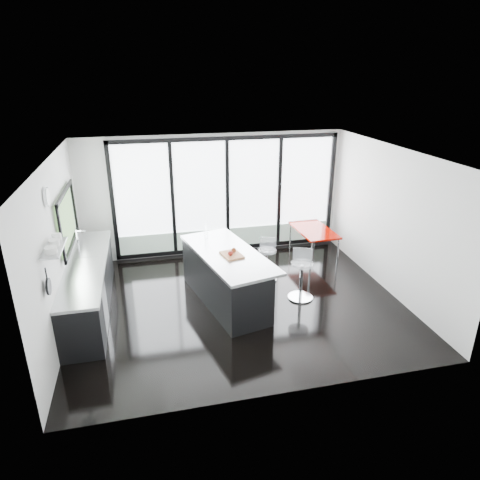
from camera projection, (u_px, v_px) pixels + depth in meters
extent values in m
cube|color=black|center=(238.00, 303.00, 8.07)|extent=(6.00, 5.00, 0.00)
cube|color=white|center=(238.00, 154.00, 7.02)|extent=(6.00, 5.00, 0.00)
cube|color=silver|center=(214.00, 196.00, 9.81)|extent=(6.00, 0.00, 2.80)
cube|color=white|center=(227.00, 195.00, 9.84)|extent=(5.00, 0.02, 2.50)
cube|color=slate|center=(228.00, 237.00, 10.19)|extent=(5.00, 0.02, 0.44)
cube|color=black|center=(173.00, 199.00, 9.54)|extent=(0.08, 0.04, 2.50)
cube|color=black|center=(228.00, 196.00, 9.81)|extent=(0.08, 0.04, 2.50)
cube|color=black|center=(279.00, 192.00, 10.07)|extent=(0.08, 0.04, 2.50)
cube|color=silver|center=(283.00, 304.00, 5.29)|extent=(6.00, 0.00, 2.80)
cube|color=silver|center=(58.00, 249.00, 6.92)|extent=(0.00, 5.00, 2.80)
cube|color=#4F7441|center=(66.00, 219.00, 7.66)|extent=(0.02, 1.60, 0.90)
cube|color=#AAADAF|center=(54.00, 248.00, 6.04)|extent=(0.25, 0.80, 0.03)
cylinder|color=white|center=(47.00, 197.00, 6.30)|extent=(0.04, 0.30, 0.30)
cylinder|color=black|center=(49.00, 286.00, 5.82)|extent=(0.03, 0.24, 0.24)
cube|color=silver|center=(391.00, 221.00, 8.18)|extent=(0.00, 5.00, 2.80)
cube|color=black|center=(89.00, 288.00, 7.71)|extent=(0.65, 3.20, 0.87)
cube|color=#AAADAF|center=(86.00, 265.00, 7.53)|extent=(0.69, 3.24, 0.05)
cube|color=#AAADAF|center=(88.00, 254.00, 7.99)|extent=(0.45, 0.48, 0.06)
cylinder|color=silver|center=(78.00, 242.00, 7.86)|extent=(0.02, 0.02, 0.44)
cube|color=#AAADAF|center=(105.00, 307.00, 7.10)|extent=(0.03, 0.60, 0.80)
cube|color=black|center=(224.00, 279.00, 7.97)|extent=(1.31, 2.47, 0.93)
cube|color=#AAADAF|center=(228.00, 254.00, 7.82)|extent=(1.54, 2.58, 0.05)
cube|color=#C07A4D|center=(232.00, 255.00, 7.67)|extent=(0.41, 0.49, 0.03)
sphere|color=maroon|center=(230.00, 253.00, 7.58)|extent=(0.12, 0.12, 0.10)
sphere|color=maroon|center=(234.00, 250.00, 7.72)|extent=(0.11, 0.11, 0.09)
cylinder|color=silver|center=(206.00, 232.00, 8.38)|extent=(0.09, 0.09, 0.30)
cylinder|color=silver|center=(301.00, 280.00, 8.09)|extent=(0.62, 0.62, 0.75)
cylinder|color=silver|center=(267.00, 265.00, 8.82)|extent=(0.57, 0.57, 0.69)
cube|color=#870800|center=(313.00, 243.00, 9.88)|extent=(0.80, 1.34, 0.70)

